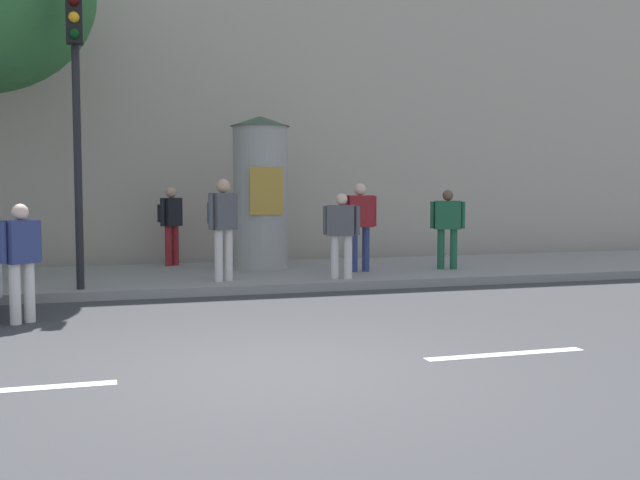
{
  "coord_description": "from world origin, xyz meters",
  "views": [
    {
      "loc": [
        -1.62,
        -6.71,
        1.72
      ],
      "look_at": [
        0.98,
        2.0,
        1.09
      ],
      "focal_mm": 41.51,
      "sensor_mm": 36.0,
      "label": 1
    }
  ],
  "objects": [
    {
      "name": "pedestrian_with_backpack",
      "position": [
        0.38,
        5.76,
        1.19
      ],
      "size": [
        0.54,
        0.5,
        1.73
      ],
      "color": "silver",
      "rests_on": "sidewalk_curb"
    },
    {
      "name": "sidewalk_curb",
      "position": [
        0.0,
        7.0,
        0.07
      ],
      "size": [
        36.0,
        4.0,
        0.15
      ],
      "primitive_type": "cube",
      "color": "gray",
      "rests_on": "ground_plane"
    },
    {
      "name": "ground_plane",
      "position": [
        0.0,
        0.0,
        0.0
      ],
      "size": [
        80.0,
        80.0,
        0.0
      ],
      "primitive_type": "plane",
      "color": "#38383A"
    },
    {
      "name": "building_backdrop",
      "position": [
        0.0,
        12.0,
        5.02
      ],
      "size": [
        36.0,
        5.0,
        10.03
      ],
      "primitive_type": "cube",
      "color": "#B7A893",
      "rests_on": "ground_plane"
    },
    {
      "name": "pedestrian_in_dark_shirt",
      "position": [
        2.41,
        5.48,
        1.02
      ],
      "size": [
        0.58,
        0.44,
        1.49
      ],
      "color": "silver",
      "rests_on": "sidewalk_curb"
    },
    {
      "name": "pedestrian_near_pole",
      "position": [
        -2.58,
        3.34,
        0.88
      ],
      "size": [
        0.47,
        0.45,
        1.53
      ],
      "color": "silver",
      "rests_on": "ground_plane"
    },
    {
      "name": "pedestrian_with_bag",
      "position": [
        3.09,
        6.41,
        1.14
      ],
      "size": [
        0.66,
        0.25,
        1.67
      ],
      "color": "navy",
      "rests_on": "sidewalk_curb"
    },
    {
      "name": "pedestrian_in_red_top",
      "position": [
        -0.23,
        8.56,
        1.09
      ],
      "size": [
        0.5,
        0.51,
        1.6
      ],
      "color": "maroon",
      "rests_on": "sidewalk_curb"
    },
    {
      "name": "lane_markings",
      "position": [
        -0.0,
        0.0,
        0.0
      ],
      "size": [
        25.8,
        0.16,
        0.01
      ],
      "color": "silver",
      "rests_on": "ground_plane"
    },
    {
      "name": "pedestrian_tallest",
      "position": [
        4.86,
        6.33,
        1.06
      ],
      "size": [
        0.63,
        0.41,
        1.54
      ],
      "color": "#1E5938",
      "rests_on": "sidewalk_curb"
    },
    {
      "name": "poster_column",
      "position": [
        1.4,
        7.48,
        1.66
      ],
      "size": [
        1.17,
        1.17,
        2.98
      ],
      "color": "#9E9B93",
      "rests_on": "sidewalk_curb"
    },
    {
      "name": "traffic_light",
      "position": [
        -1.93,
        5.24,
        3.16
      ],
      "size": [
        0.24,
        0.45,
        4.49
      ],
      "color": "black",
      "rests_on": "sidewalk_curb"
    }
  ]
}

